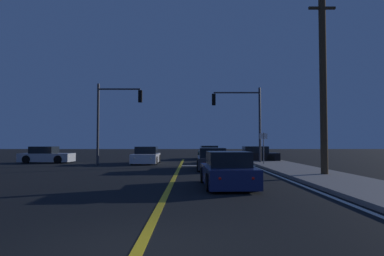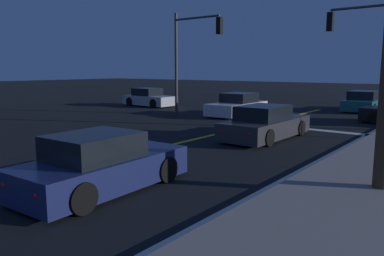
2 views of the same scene
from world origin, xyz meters
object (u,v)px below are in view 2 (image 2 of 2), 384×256
car_parked_curb_charcoal (265,124)px  car_mid_block_silver (149,98)px  traffic_signal_near_right (379,42)px  car_far_approaching_teal (364,102)px  car_side_waiting_white (237,106)px  traffic_signal_far_left (191,48)px  car_distant_tail_navy (102,165)px

car_parked_curb_charcoal → car_mid_block_silver: same height
car_parked_curb_charcoal → traffic_signal_near_right: size_ratio=0.78×
car_parked_curb_charcoal → traffic_signal_near_right: traffic_signal_near_right is taller
car_far_approaching_teal → traffic_signal_near_right: bearing=-75.1°
car_far_approaching_teal → car_side_waiting_white: (-5.29, -7.36, -0.00)m
traffic_signal_far_left → traffic_signal_near_right: bearing=8.1°
car_mid_block_silver → traffic_signal_far_left: (6.06, -2.61, 3.42)m
car_parked_curb_charcoal → car_distant_tail_navy: (0.10, -8.24, -0.00)m
car_parked_curb_charcoal → traffic_signal_near_right: (2.76, 5.65, 3.41)m
car_parked_curb_charcoal → car_far_approaching_teal: bearing=88.7°
car_parked_curb_charcoal → car_distant_tail_navy: 8.24m
car_far_approaching_teal → car_side_waiting_white: bearing=-127.9°
car_side_waiting_white → traffic_signal_near_right: bearing=177.4°
car_far_approaching_teal → car_distant_tail_navy: same height
car_distant_tail_navy → traffic_signal_far_left: (-7.22, 12.49, 3.42)m
car_mid_block_silver → traffic_signal_far_left: traffic_signal_far_left is taller
car_side_waiting_white → traffic_signal_far_left: traffic_signal_far_left is taller
car_mid_block_silver → traffic_signal_far_left: size_ratio=0.69×
car_mid_block_silver → car_side_waiting_white: same height
car_distant_tail_navy → traffic_signal_near_right: traffic_signal_near_right is taller
car_mid_block_silver → car_side_waiting_white: 8.38m
car_distant_tail_navy → traffic_signal_near_right: 14.55m
car_far_approaching_teal → car_parked_curb_charcoal: bearing=-94.0°
car_far_approaching_teal → traffic_signal_near_right: size_ratio=0.79×
car_parked_curb_charcoal → car_distant_tail_navy: size_ratio=1.11×
car_far_approaching_teal → car_distant_tail_navy: 21.50m
car_distant_tail_navy → traffic_signal_far_left: 14.83m
car_parked_curb_charcoal → traffic_signal_far_left: 8.97m
traffic_signal_far_left → car_mid_block_silver: bearing=156.7°
car_mid_block_silver → car_far_approaching_teal: same height
car_distant_tail_navy → car_side_waiting_white: same height
traffic_signal_near_right → traffic_signal_far_left: size_ratio=0.99×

